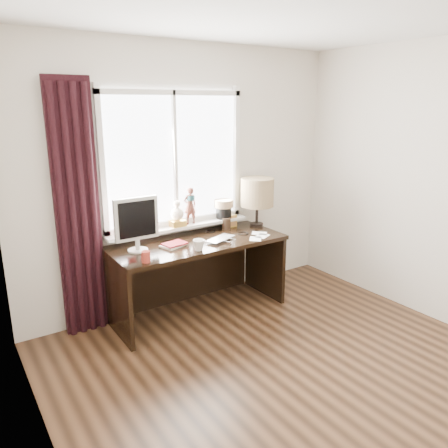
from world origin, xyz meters
TOP-DOWN VIEW (x-y plane):
  - floor at (0.00, 0.00)m, footprint 3.50×4.00m
  - wall_back at (0.00, 2.00)m, footprint 3.50×0.00m
  - wall_left at (-1.75, 0.00)m, footprint 0.00×4.00m
  - laptop at (0.09, 1.53)m, footprint 0.38×0.31m
  - mug at (-0.23, 1.39)m, footprint 0.15×0.15m
  - red_cup at (-0.75, 1.37)m, footprint 0.07×0.07m
  - window at (-0.14, 1.95)m, footprint 1.52×0.21m
  - curtain at (-1.13, 1.91)m, footprint 0.38×0.09m
  - desk at (-0.10, 1.73)m, footprint 1.70×0.70m
  - monitor at (-0.70, 1.67)m, footprint 0.40×0.18m
  - notebook_stack at (-0.37, 1.62)m, footprint 0.26×0.23m
  - brush_holder at (0.36, 1.82)m, footprint 0.09×0.09m
  - icon_frame at (0.46, 1.85)m, footprint 0.10×0.03m
  - table_lamp at (0.70, 1.74)m, footprint 0.35×0.35m
  - loose_papers at (0.49, 1.43)m, footprint 0.33×0.31m
  - desk_cables at (0.23, 1.62)m, footprint 0.43×0.46m

SIDE VIEW (x-z plane):
  - floor at x=0.00m, z-range 0.00..0.00m
  - desk at x=-0.10m, z-range 0.13..0.88m
  - loose_papers at x=0.49m, z-range 0.75..0.75m
  - desk_cables at x=0.23m, z-range 0.75..0.76m
  - laptop at x=0.09m, z-range 0.75..0.78m
  - notebook_stack at x=-0.37m, z-range 0.75..0.78m
  - red_cup at x=-0.75m, z-range 0.75..0.85m
  - mug at x=-0.23m, z-range 0.75..0.86m
  - brush_holder at x=0.36m, z-range 0.69..0.94m
  - icon_frame at x=0.46m, z-range 0.75..0.88m
  - monitor at x=-0.70m, z-range 0.78..1.27m
  - table_lamp at x=0.70m, z-range 0.85..1.37m
  - curtain at x=-1.13m, z-range -0.01..2.24m
  - wall_back at x=0.00m, z-range 0.00..2.60m
  - wall_left at x=-1.75m, z-range 0.00..2.60m
  - window at x=-0.14m, z-range 0.60..2.00m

